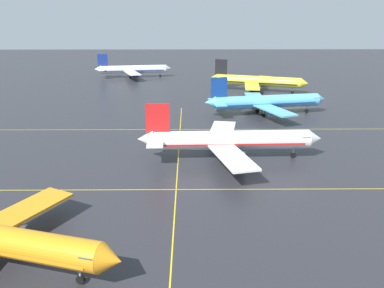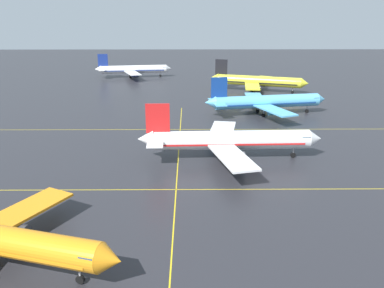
{
  "view_description": "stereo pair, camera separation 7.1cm",
  "coord_description": "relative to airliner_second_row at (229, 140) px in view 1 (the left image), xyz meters",
  "views": [
    {
      "loc": [
        2.2,
        -30.19,
        30.59
      ],
      "look_at": [
        2.93,
        46.78,
        4.99
      ],
      "focal_mm": 38.11,
      "sensor_mm": 36.0,
      "label": 1
    },
    {
      "loc": [
        2.28,
        -30.19,
        30.59
      ],
      "look_at": [
        2.93,
        46.78,
        4.99
      ],
      "focal_mm": 38.11,
      "sensor_mm": 36.0,
      "label": 2
    }
  ],
  "objects": [
    {
      "name": "airliner_third_row",
      "position": [
        14.65,
        37.97,
        -0.12
      ],
      "size": [
        38.03,
        32.4,
        11.85
      ],
      "color": "#5BB7E5",
      "rests_on": "ground"
    },
    {
      "name": "airliner_far_left_stand",
      "position": [
        18.09,
        74.89,
        -0.14
      ],
      "size": [
        37.03,
        31.67,
        11.81
      ],
      "color": "yellow",
      "rests_on": "ground"
    },
    {
      "name": "taxiway_markings",
      "position": [
        -10.83,
        -15.74,
        -4.16
      ],
      "size": [
        128.76,
        125.64,
        0.01
      ],
      "color": "yellow",
      "rests_on": "ground"
    },
    {
      "name": "airliner_second_row",
      "position": [
        0.0,
        0.0,
        0.0
      ],
      "size": [
        39.22,
        33.87,
        12.21
      ],
      "color": "white",
      "rests_on": "ground"
    },
    {
      "name": "airliner_far_right_stand",
      "position": [
        -34.45,
        109.31,
        -0.4
      ],
      "size": [
        35.46,
        30.28,
        11.03
      ],
      "color": "white",
      "rests_on": "ground"
    }
  ]
}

